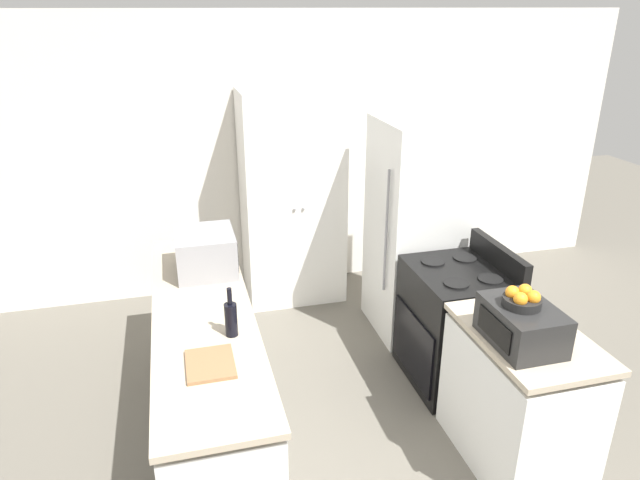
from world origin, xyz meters
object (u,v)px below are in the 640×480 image
at_px(toaster_oven, 521,325).
at_px(refrigerator, 417,229).
at_px(wine_bottle, 231,318).
at_px(stove, 455,325).
at_px(microwave, 206,252).
at_px(fruit_bowl, 522,299).
at_px(pantry_cabinet, 292,198).

bearing_deg(toaster_oven, refrigerator, 85.28).
bearing_deg(wine_bottle, stove, 14.72).
xyz_separation_m(microwave, fruit_bowl, (1.58, -1.36, 0.13)).
bearing_deg(refrigerator, fruit_bowl, -95.19).
bearing_deg(wine_bottle, toaster_oven, -17.67).
relative_size(stove, refrigerator, 0.58).
bearing_deg(stove, fruit_bowl, -98.89).
height_order(wine_bottle, toaster_oven, wine_bottle).
xyz_separation_m(refrigerator, microwave, (-1.74, -0.34, 0.13)).
xyz_separation_m(stove, fruit_bowl, (-0.14, -0.91, 0.71)).
bearing_deg(microwave, refrigerator, 11.05).
bearing_deg(toaster_oven, stove, 82.02).
bearing_deg(toaster_oven, pantry_cabinet, 105.90).
height_order(pantry_cabinet, fruit_bowl, pantry_cabinet).
height_order(refrigerator, toaster_oven, refrigerator).
height_order(pantry_cabinet, wine_bottle, pantry_cabinet).
relative_size(wine_bottle, toaster_oven, 0.65).
relative_size(microwave, toaster_oven, 0.99).
xyz_separation_m(microwave, toaster_oven, (1.59, -1.37, -0.03)).
bearing_deg(wine_bottle, fruit_bowl, -17.53).
bearing_deg(refrigerator, microwave, -168.95).
xyz_separation_m(pantry_cabinet, microwave, (-0.87, -1.18, 0.06)).
bearing_deg(refrigerator, wine_bottle, -143.66).
relative_size(pantry_cabinet, fruit_bowl, 9.57).
relative_size(refrigerator, microwave, 4.03).
distance_m(refrigerator, toaster_oven, 1.72).
height_order(wine_bottle, fruit_bowl, fruit_bowl).
distance_m(stove, microwave, 1.87).
bearing_deg(wine_bottle, microwave, 94.57).
distance_m(pantry_cabinet, refrigerator, 1.21).
xyz_separation_m(microwave, wine_bottle, (0.07, -0.89, -0.04)).
bearing_deg(fruit_bowl, stove, 81.11).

